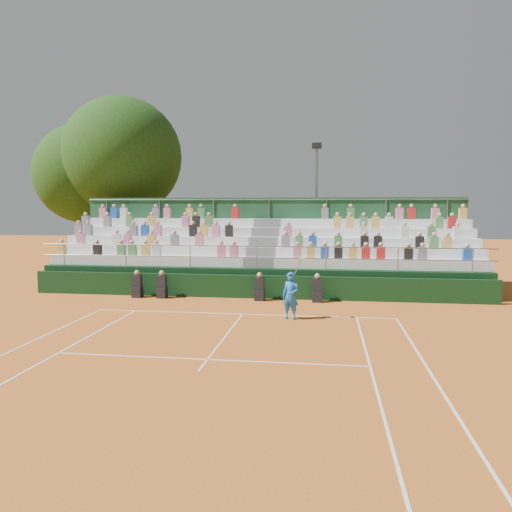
# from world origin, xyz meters

# --- Properties ---
(ground) EXTENTS (90.00, 90.00, 0.00)m
(ground) POSITION_xyz_m (0.00, 0.00, 0.00)
(ground) COLOR #C96521
(ground) RESTS_ON ground
(court_markings) EXTENTS (11.04, 23.83, 0.01)m
(court_markings) POSITION_xyz_m (-0.00, -11.06, 0.01)
(court_markings) COLOR white
(court_markings) RESTS_ON ground
(courtside_wall) EXTENTS (20.00, 0.15, 1.00)m
(courtside_wall) POSITION_xyz_m (0.00, 3.20, 0.50)
(courtside_wall) COLOR black
(courtside_wall) RESTS_ON ground
(line_officials) EXTENTS (8.16, 0.40, 1.19)m
(line_officials) POSITION_xyz_m (-1.55, 2.75, 0.48)
(line_officials) COLOR black
(line_officials) RESTS_ON ground
(grandstand) EXTENTS (20.00, 5.20, 4.40)m
(grandstand) POSITION_xyz_m (-0.00, 6.44, 1.08)
(grandstand) COLOR black
(grandstand) RESTS_ON ground
(tennis_player) EXTENTS (0.88, 0.57, 2.22)m
(tennis_player) POSITION_xyz_m (1.79, -0.54, 0.84)
(tennis_player) COLOR blue
(tennis_player) RESTS_ON ground
(tree_west) EXTENTS (6.37, 6.37, 9.22)m
(tree_west) POSITION_xyz_m (-12.45, 12.86, 6.02)
(tree_west) COLOR #3B2815
(tree_west) RESTS_ON ground
(tree_east) EXTENTS (7.34, 7.34, 10.69)m
(tree_east) POSITION_xyz_m (-9.64, 12.26, 7.01)
(tree_east) COLOR #3B2815
(tree_east) RESTS_ON ground
(floodlight_mast) EXTENTS (0.60, 0.25, 7.80)m
(floodlight_mast) POSITION_xyz_m (2.36, 13.46, 4.57)
(floodlight_mast) COLOR gray
(floodlight_mast) RESTS_ON ground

